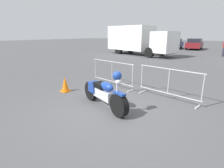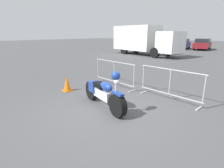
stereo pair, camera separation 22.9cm
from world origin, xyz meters
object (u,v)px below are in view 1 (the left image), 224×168
object	(u,v)px
box_truck	(137,39)
parked_car_maroon	(195,44)
crowd_barrier_far	(169,83)
motorcycle	(104,92)
parked_car_blue	(175,44)
parked_car_white	(145,42)
crowd_barrier_near	(112,73)
parked_car_black	(160,43)
traffic_cone	(65,84)

from	to	relation	value
box_truck	parked_car_maroon	distance (m)	11.27
crowd_barrier_far	motorcycle	bearing A→B (deg)	-122.81
parked_car_maroon	parked_car_blue	bearing A→B (deg)	95.71
crowd_barrier_far	parked_car_maroon	size ratio (longest dim) A/B	0.49
parked_car_white	crowd_barrier_near	bearing A→B (deg)	-161.30
parked_car_black	parked_car_maroon	xyz separation A→B (m)	(5.31, 0.06, 0.01)
parked_car_white	traffic_cone	xyz separation A→B (m)	(9.48, -23.33, -0.48)
parked_car_blue	parked_car_maroon	size ratio (longest dim) A/B	0.96
motorcycle	parked_car_maroon	bearing A→B (deg)	114.46
motorcycle	box_truck	size ratio (longest dim) A/B	0.27
parked_car_maroon	traffic_cone	world-z (taller)	parked_car_maroon
box_truck	parked_car_white	world-z (taller)	box_truck
crowd_barrier_near	traffic_cone	world-z (taller)	crowd_barrier_near
crowd_barrier_near	parked_car_maroon	bearing A→B (deg)	96.51
parked_car_white	traffic_cone	size ratio (longest dim) A/B	7.90
crowd_barrier_near	parked_car_black	distance (m)	22.84
parked_car_black	traffic_cone	xyz separation A→B (m)	(6.83, -23.23, -0.47)
crowd_barrier_far	traffic_cone	world-z (taller)	crowd_barrier_far
traffic_cone	parked_car_blue	bearing A→B (deg)	100.42
parked_car_maroon	traffic_cone	xyz separation A→B (m)	(1.51, -23.29, -0.48)
parked_car_black	parked_car_blue	size ratio (longest dim) A/B	1.03
crowd_barrier_near	parked_car_white	size ratio (longest dim) A/B	0.49
parked_car_blue	parked_car_maroon	distance (m)	2.72
motorcycle	crowd_barrier_far	world-z (taller)	motorcycle
crowd_barrier_near	parked_car_maroon	size ratio (longest dim) A/B	0.49
parked_car_black	parked_car_maroon	distance (m)	5.31
parked_car_blue	parked_car_white	bearing A→B (deg)	76.00
motorcycle	crowd_barrier_near	world-z (taller)	motorcycle
motorcycle	crowd_barrier_near	xyz separation A→B (m)	(-1.24, 1.93, 0.08)
crowd_barrier_near	traffic_cone	size ratio (longest dim) A/B	3.88
parked_car_white	parked_car_maroon	world-z (taller)	parked_car_white
box_truck	parked_car_maroon	xyz separation A→B (m)	(2.99, 10.83, -0.87)
box_truck	parked_car_blue	xyz separation A→B (m)	(0.33, 10.23, -0.90)
motorcycle	parked_car_maroon	distance (m)	23.75
crowd_barrier_near	box_truck	distance (m)	12.06
box_truck	traffic_cone	distance (m)	13.31
box_truck	parked_car_maroon	bearing A→B (deg)	84.35
box_truck	parked_car_black	bearing A→B (deg)	111.96
crowd_barrier_far	parked_car_blue	world-z (taller)	parked_car_blue
parked_car_white	parked_car_blue	xyz separation A→B (m)	(5.31, -0.64, -0.04)
crowd_barrier_far	parked_car_black	xyz separation A→B (m)	(-10.25, 21.47, 0.20)
parked_car_white	traffic_cone	bearing A→B (deg)	-164.97
parked_car_white	parked_car_maroon	xyz separation A→B (m)	(7.97, -0.04, -0.00)
crowd_barrier_far	parked_car_black	world-z (taller)	parked_car_black
parked_car_white	traffic_cone	distance (m)	25.19
box_truck	parked_car_black	world-z (taller)	box_truck
motorcycle	box_truck	world-z (taller)	box_truck
parked_car_blue	parked_car_maroon	xyz separation A→B (m)	(2.66, 0.60, 0.03)
crowd_barrier_far	parked_car_white	distance (m)	25.14
motorcycle	traffic_cone	xyz separation A→B (m)	(-2.18, 0.17, -0.19)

